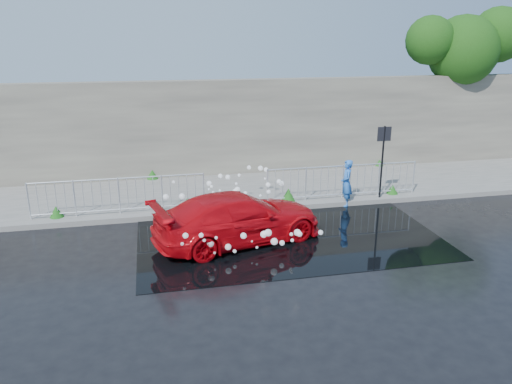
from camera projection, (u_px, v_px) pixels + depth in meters
ground at (279, 252)px, 12.58m from camera, size 90.00×90.00×0.00m
pavement at (242, 191)px, 17.21m from camera, size 30.00×4.00×0.15m
curb at (254, 210)px, 15.35m from camera, size 30.00×0.25×0.16m
retaining_wall at (231, 127)px, 18.71m from camera, size 30.00×0.60×3.50m
puddle at (287, 235)px, 13.61m from camera, size 8.00×5.00×0.01m
sign_post at (383, 150)px, 15.79m from camera, size 0.45×0.06×2.50m
tree at (467, 45)px, 19.96m from camera, size 5.06×2.80×6.31m
railing_left at (119, 194)px, 14.67m from camera, size 5.05×0.05×1.10m
railing_right at (343, 180)px, 16.08m from camera, size 5.05×0.05×1.10m
weeds at (237, 189)px, 16.52m from camera, size 12.17×3.93×0.42m
water_spray at (239, 205)px, 13.79m from camera, size 3.73×5.57×1.00m
red_car at (238, 218)px, 13.04m from camera, size 4.82×2.94×1.31m
person at (347, 183)px, 15.75m from camera, size 0.46×0.61×1.49m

